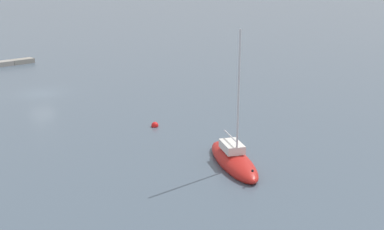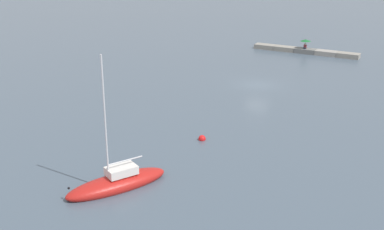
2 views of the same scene
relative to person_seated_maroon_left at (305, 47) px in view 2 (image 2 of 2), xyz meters
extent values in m
plane|color=#475666|center=(-0.06, 17.53, -0.88)|extent=(500.00, 500.00, 0.00)
cube|color=gray|center=(-5.87, -0.03, -0.57)|extent=(2.85, 1.50, 0.63)
cube|color=gray|center=(-2.96, -0.03, -0.57)|extent=(2.85, 1.50, 0.63)
cube|color=slate|center=(-0.06, -0.03, -0.57)|extent=(2.85, 1.50, 0.63)
cube|color=gray|center=(2.84, -0.03, -0.57)|extent=(2.85, 1.50, 0.63)
cube|color=gray|center=(5.74, -0.03, -0.57)|extent=(2.85, 1.50, 0.63)
cube|color=#1E2333|center=(-0.02, 0.19, -0.17)|extent=(0.40, 0.46, 0.16)
cube|color=maroon|center=(0.01, -0.08, 0.01)|extent=(0.42, 0.26, 0.52)
sphere|color=tan|center=(0.01, -0.08, 0.37)|extent=(0.22, 0.22, 0.22)
cylinder|color=black|center=(0.01, -0.07, 0.27)|extent=(0.02, 0.02, 1.05)
cone|color=#19662D|center=(0.01, -0.07, 0.87)|extent=(1.44, 1.44, 0.25)
sphere|color=black|center=(0.01, -0.07, 1.03)|extent=(0.05, 0.05, 0.05)
ellipsoid|color=red|center=(-0.73, 43.62, -0.63)|extent=(4.93, 7.00, 1.18)
cube|color=silver|center=(-0.89, 43.31, 0.23)|extent=(1.94, 2.25, 0.54)
cylinder|color=silver|center=(-0.48, 44.11, 3.91)|extent=(0.12, 0.12, 7.91)
cylinder|color=silver|center=(-1.03, 43.04, 0.84)|extent=(1.19, 2.17, 0.09)
sphere|color=black|center=(0.73, 46.42, 0.00)|extent=(0.16, 0.16, 0.16)
sphere|color=red|center=(-1.87, 34.06, -0.78)|extent=(0.58, 0.58, 0.58)
camera|label=1|loc=(20.33, 62.33, 10.98)|focal=43.76mm
camera|label=2|loc=(-18.52, 66.27, 14.31)|focal=46.63mm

